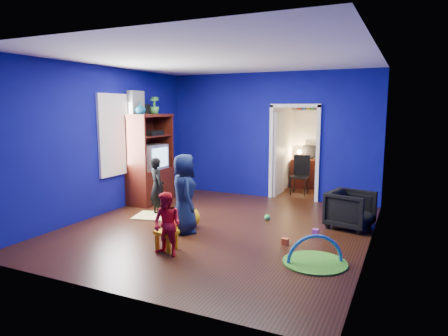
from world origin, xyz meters
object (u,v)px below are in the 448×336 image
at_px(armchair, 350,210).
at_px(crt_tv, 151,157).
at_px(child_black, 157,187).
at_px(kid_chair, 166,233).
at_px(play_mat, 315,262).
at_px(hopper_ball, 189,217).
at_px(study_desk, 309,174).
at_px(child_navy, 184,194).
at_px(tv_armoire, 150,159).
at_px(toddler_red, 167,224).
at_px(folding_chair, 300,176).
at_px(vase, 140,109).

relative_size(armchair, crt_tv, 1.04).
relative_size(child_black, kid_chair, 2.29).
height_order(child_black, play_mat, child_black).
relative_size(hopper_ball, study_desk, 0.42).
bearing_deg(hopper_ball, armchair, 25.05).
xyz_separation_m(armchair, child_navy, (-2.51, -1.45, 0.34)).
bearing_deg(armchair, play_mat, -172.60).
bearing_deg(tv_armoire, toddler_red, -50.67).
bearing_deg(folding_chair, vase, -138.85).
height_order(armchair, hopper_ball, armchair).
xyz_separation_m(vase, folding_chair, (2.82, 2.46, -1.62)).
bearing_deg(vase, child_navy, -35.24).
distance_m(tv_armoire, kid_chair, 3.23).
relative_size(toddler_red, folding_chair, 1.00).
height_order(child_navy, toddler_red, child_navy).
xyz_separation_m(child_navy, vase, (-1.81, 1.28, 1.41)).
relative_size(vase, play_mat, 0.27).
distance_m(child_navy, play_mat, 2.44).
bearing_deg(armchair, kid_chair, 148.08).
relative_size(vase, tv_armoire, 0.12).
xyz_separation_m(armchair, crt_tv, (-4.28, 0.13, 0.69)).
bearing_deg(study_desk, child_navy, -102.11).
bearing_deg(armchair, toddler_red, 152.38).
distance_m(tv_armoire, hopper_ball, 2.34).
bearing_deg(armchair, study_desk, 38.19).
height_order(play_mat, folding_chair, folding_chair).
distance_m(armchair, crt_tv, 4.34).
xyz_separation_m(armchair, study_desk, (-1.50, 3.26, 0.05)).
xyz_separation_m(kid_chair, study_desk, (0.82, 5.55, 0.12)).
xyz_separation_m(child_black, kid_chair, (1.21, -1.53, -0.32)).
relative_size(kid_chair, folding_chair, 0.54).
distance_m(child_navy, tv_armoire, 2.42).
distance_m(armchair, vase, 4.66).
relative_size(child_black, child_navy, 0.86).
bearing_deg(folding_chair, toddler_red, -97.98).
distance_m(toddler_red, hopper_ball, 1.38).
relative_size(tv_armoire, folding_chair, 2.13).
height_order(child_navy, folding_chair, child_navy).
xyz_separation_m(child_navy, crt_tv, (-1.77, 1.58, 0.35)).
bearing_deg(crt_tv, hopper_ball, -37.68).
relative_size(study_desk, folding_chair, 0.96).
distance_m(hopper_ball, kid_chair, 1.12).
bearing_deg(toddler_red, study_desk, 89.55).
relative_size(toddler_red, vase, 3.90).
height_order(armchair, crt_tv, crt_tv).
distance_m(kid_chair, study_desk, 5.61).
bearing_deg(vase, kid_chair, -46.72).
bearing_deg(vase, hopper_ball, -30.30).
xyz_separation_m(armchair, play_mat, (-0.20, -1.88, -0.32)).
xyz_separation_m(hopper_ball, play_mat, (2.36, -0.69, -0.17)).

